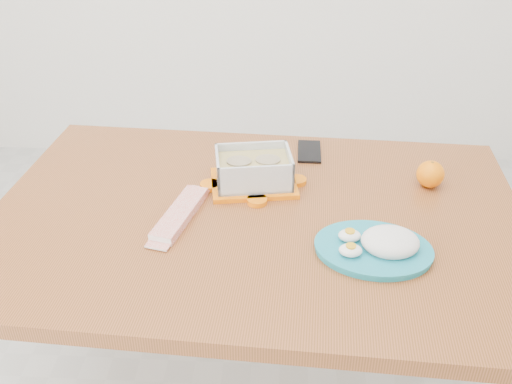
{
  "coord_description": "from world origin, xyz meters",
  "views": [
    {
      "loc": [
        0.19,
        -1.17,
        1.55
      ],
      "look_at": [
        0.12,
        0.02,
        0.81
      ],
      "focal_mm": 40.0,
      "sensor_mm": 36.0,
      "label": 1
    }
  ],
  "objects_px": {
    "food_container": "(254,170)",
    "rice_plate": "(379,244)",
    "dining_table": "(256,240)",
    "smartphone": "(309,151)",
    "orange_fruit": "(430,174)"
  },
  "relations": [
    {
      "from": "dining_table",
      "to": "smartphone",
      "type": "xyz_separation_m",
      "value": [
        0.14,
        0.33,
        0.09
      ]
    },
    {
      "from": "food_container",
      "to": "orange_fruit",
      "type": "relative_size",
      "value": 3.4
    },
    {
      "from": "rice_plate",
      "to": "dining_table",
      "type": "bearing_deg",
      "value": 160.26
    },
    {
      "from": "orange_fruit",
      "to": "smartphone",
      "type": "xyz_separation_m",
      "value": [
        -0.32,
        0.18,
        -0.03
      ]
    },
    {
      "from": "food_container",
      "to": "smartphone",
      "type": "relative_size",
      "value": 1.83
    },
    {
      "from": "food_container",
      "to": "rice_plate",
      "type": "relative_size",
      "value": 0.84
    },
    {
      "from": "dining_table",
      "to": "rice_plate",
      "type": "xyz_separation_m",
      "value": [
        0.28,
        -0.15,
        0.11
      ]
    },
    {
      "from": "dining_table",
      "to": "smartphone",
      "type": "relative_size",
      "value": 10.19
    },
    {
      "from": "food_container",
      "to": "rice_plate",
      "type": "height_order",
      "value": "food_container"
    },
    {
      "from": "food_container",
      "to": "smartphone",
      "type": "xyz_separation_m",
      "value": [
        0.16,
        0.2,
        -0.04
      ]
    },
    {
      "from": "dining_table",
      "to": "smartphone",
      "type": "height_order",
      "value": "smartphone"
    },
    {
      "from": "smartphone",
      "to": "orange_fruit",
      "type": "bearing_deg",
      "value": -27.99
    },
    {
      "from": "rice_plate",
      "to": "smartphone",
      "type": "bearing_deg",
      "value": 114.56
    },
    {
      "from": "orange_fruit",
      "to": "smartphone",
      "type": "height_order",
      "value": "orange_fruit"
    },
    {
      "from": "dining_table",
      "to": "smartphone",
      "type": "bearing_deg",
      "value": 70.16
    }
  ]
}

